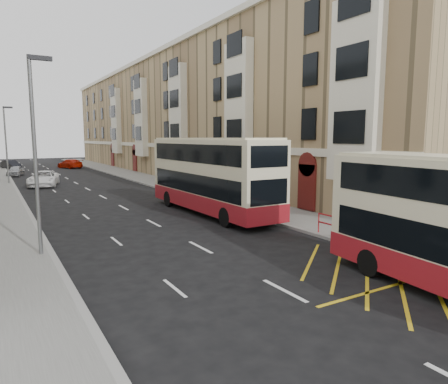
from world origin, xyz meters
TOP-DOWN VIEW (x-y plane):
  - ground at (0.00, 0.00)m, footprint 200.00×200.00m
  - pavement_right at (8.00, 30.00)m, footprint 4.00×120.00m
  - pavement_left at (-7.50, 30.00)m, footprint 3.00×120.00m
  - kerb_right at (6.00, 30.00)m, footprint 0.25×120.00m
  - kerb_left at (-6.00, 30.00)m, footprint 0.25×120.00m
  - road_markings at (0.00, 45.00)m, footprint 10.00×110.00m
  - terrace_right at (14.88, 45.38)m, footprint 10.75×79.00m
  - guard_railing at (6.25, 5.75)m, footprint 0.06×6.56m
  - street_lamp_near at (-6.35, 12.00)m, footprint 0.93×0.18m
  - street_lamp_far at (-6.35, 42.00)m, footprint 0.93×0.18m
  - double_decker_rear at (4.31, 16.93)m, footprint 3.03×12.40m
  - pedestrian_far at (6.43, 6.04)m, footprint 0.94×0.46m
  - white_van at (-3.38, 38.65)m, footprint 3.79×6.04m
  - car_silver at (-5.20, 52.23)m, footprint 2.58×4.18m
  - car_dark at (-5.20, 65.41)m, footprint 2.97×4.61m
  - car_red at (3.20, 62.73)m, footprint 3.77×5.49m

SIDE VIEW (x-z plane):
  - ground at x=0.00m, z-range 0.00..0.00m
  - road_markings at x=0.00m, z-range 0.00..0.01m
  - pavement_right at x=8.00m, z-range 0.00..0.15m
  - pavement_left at x=-7.50m, z-range 0.00..0.15m
  - kerb_right at x=6.00m, z-range 0.00..0.15m
  - kerb_left at x=-6.00m, z-range 0.00..0.15m
  - car_silver at x=-5.20m, z-range 0.00..1.33m
  - car_dark at x=-5.20m, z-range 0.00..1.43m
  - car_red at x=3.20m, z-range 0.00..1.48m
  - white_van at x=-3.38m, z-range 0.00..1.56m
  - guard_railing at x=6.25m, z-range 0.35..1.36m
  - pedestrian_far at x=6.43m, z-range 0.15..1.69m
  - double_decker_rear at x=4.31m, z-range 0.05..4.97m
  - street_lamp_near at x=-6.35m, z-range 0.64..8.64m
  - street_lamp_far at x=-6.35m, z-range 0.64..8.64m
  - terrace_right at x=14.88m, z-range -0.10..15.15m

